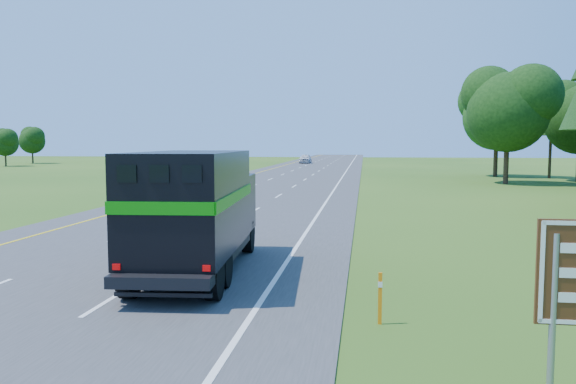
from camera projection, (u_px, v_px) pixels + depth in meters
name	position (u px, v px, depth m)	size (l,w,h in m)	color
road	(279.00, 184.00, 52.44)	(15.00, 260.00, 0.04)	#38383A
lane_markings	(279.00, 184.00, 52.44)	(11.15, 260.00, 0.01)	yellow
horse_truck	(196.00, 208.00, 16.27)	(3.03, 8.18, 3.56)	black
white_suv	(189.00, 187.00, 38.14)	(2.60, 5.64, 1.57)	white
far_car	(305.00, 159.00, 104.30)	(2.04, 5.07, 1.73)	silver
delineator	(380.00, 297.00, 11.86)	(0.09, 0.05, 1.12)	orange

